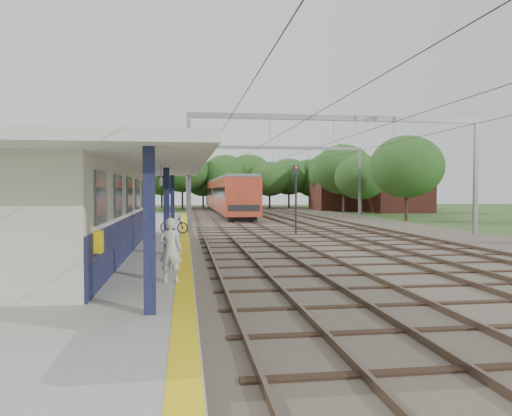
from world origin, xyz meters
TOP-DOWN VIEW (x-y plane):
  - ground at (0.00, 0.00)m, footprint 160.00×160.00m
  - ballast_bed at (4.00, 30.00)m, footprint 18.00×90.00m
  - platform at (-7.50, 14.00)m, footprint 5.00×52.00m
  - yellow_stripe at (-5.25, 14.00)m, footprint 0.45×52.00m
  - station_building at (-8.88, 7.00)m, footprint 3.41×18.00m
  - canopy at (-7.77, 6.00)m, footprint 6.40×20.00m
  - rail_tracks at (1.50, 30.00)m, footprint 11.80×88.00m
  - catenary_system at (3.39, 25.28)m, footprint 17.22×88.00m
  - tree_band at (3.84, 57.12)m, footprint 31.72×30.88m
  - house_near at (21.00, 46.00)m, footprint 7.00×6.12m
  - house_far at (16.00, 52.00)m, footprint 8.00×6.12m
  - person at (-5.60, 0.35)m, footprint 0.69×0.53m
  - bicycle at (-5.83, 15.00)m, footprint 1.70×1.05m
  - train at (-0.50, 46.12)m, footprint 3.03×37.75m
  - signal_post at (1.35, 16.47)m, footprint 0.33×0.29m

SIDE VIEW (x-z plane):
  - ground at x=0.00m, z-range 0.00..0.00m
  - ballast_bed at x=4.00m, z-range 0.00..0.10m
  - platform at x=-7.50m, z-range 0.00..0.35m
  - rail_tracks at x=1.50m, z-range 0.10..0.25m
  - yellow_stripe at x=-5.25m, z-range 0.35..0.36m
  - bicycle at x=-5.83m, z-range 0.35..1.34m
  - person at x=-5.60m, z-range 0.35..2.02m
  - station_building at x=-8.88m, z-range 0.34..3.74m
  - train at x=-0.50m, z-range 0.23..4.20m
  - signal_post at x=1.35m, z-range 0.51..4.71m
  - house_near at x=21.00m, z-range -0.96..6.93m
  - house_far at x=16.00m, z-range -1.09..7.56m
  - canopy at x=-7.77m, z-range 1.92..5.36m
  - tree_band at x=3.84m, z-range 0.51..9.33m
  - catenary_system at x=3.39m, z-range 2.01..9.01m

